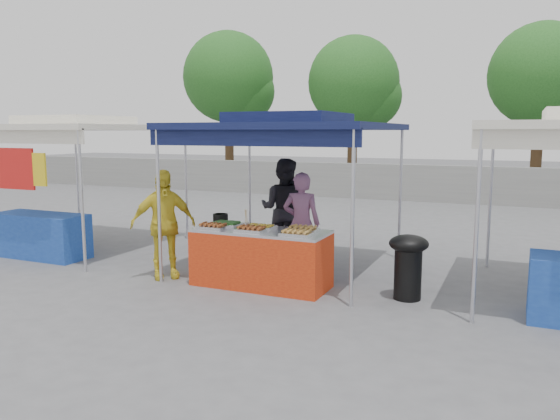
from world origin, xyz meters
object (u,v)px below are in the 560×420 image
at_px(cooking_pot, 220,218).
at_px(helper_man, 284,209).
at_px(vendor_table, 261,258).
at_px(wok_burner, 408,261).
at_px(customer_person, 163,224).
at_px(vendor_woman, 301,224).

xyz_separation_m(cooking_pot, helper_man, (0.46, 1.46, -0.02)).
height_order(vendor_table, cooking_pot, cooking_pot).
xyz_separation_m(vendor_table, wok_burner, (2.11, 0.24, 0.11)).
relative_size(vendor_table, wok_burner, 2.22).
height_order(wok_burner, customer_person, customer_person).
bearing_deg(vendor_table, customer_person, -173.58).
bearing_deg(cooking_pot, helper_man, 72.44).
height_order(vendor_table, customer_person, customer_person).
bearing_deg(customer_person, vendor_woman, -15.64).
bearing_deg(helper_man, customer_person, 53.03).
height_order(vendor_table, vendor_woman, vendor_woman).
relative_size(vendor_table, customer_person, 1.17).
height_order(wok_burner, helper_man, helper_man).
height_order(cooking_pot, vendor_woman, vendor_woman).
bearing_deg(vendor_woman, wok_burner, 151.04).
relative_size(vendor_table, cooking_pot, 8.43).
height_order(helper_man, customer_person, helper_man).
distance_m(vendor_woman, helper_man, 1.12).
relative_size(vendor_table, helper_man, 1.11).
bearing_deg(vendor_table, helper_man, 102.64).
xyz_separation_m(cooking_pot, customer_person, (-0.73, -0.50, -0.07)).
relative_size(cooking_pot, vendor_woman, 0.14).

